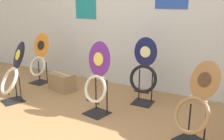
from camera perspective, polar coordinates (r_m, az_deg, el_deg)
name	(u,v)px	position (r m, az deg, el deg)	size (l,w,h in m)	color
wall_back	(136,9)	(4.10, 5.41, 13.79)	(8.00, 0.07, 2.60)	silver
toilet_seat_display_jazz_black	(12,75)	(3.85, -21.81, -0.99)	(0.49, 0.50, 0.87)	black
toilet_seat_display_purple_note	(97,79)	(3.16, -3.43, -2.09)	(0.39, 0.32, 0.95)	black
toilet_seat_display_woodgrain	(195,108)	(2.70, 18.43, -8.22)	(0.49, 0.49, 0.85)	black
toilet_seat_display_navy_moon	(144,74)	(3.51, 7.26, -1.01)	(0.41, 0.29, 0.95)	black
toilet_seat_display_orange_sun	(39,61)	(4.59, -16.32, 2.05)	(0.37, 0.32, 0.88)	black
storage_box	(62,82)	(4.18, -11.38, -2.65)	(0.50, 0.35, 0.28)	#93754C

